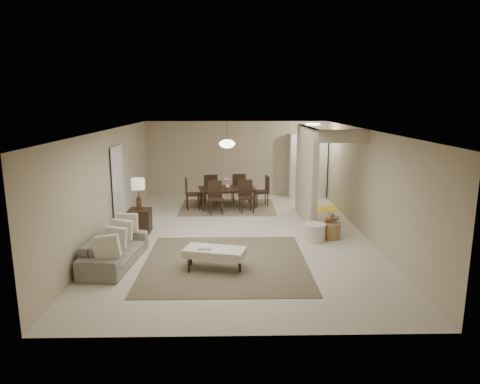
{
  "coord_description": "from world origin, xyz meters",
  "views": [
    {
      "loc": [
        -0.16,
        -9.79,
        3.12
      ],
      "look_at": [
        0.04,
        0.02,
        1.05
      ],
      "focal_mm": 32.0,
      "sensor_mm": 36.0,
      "label": 1
    }
  ],
  "objects_px": {
    "side_table": "(140,221)",
    "pantry_cabinet": "(307,166)",
    "round_pouf": "(314,232)",
    "wicker_basket": "(331,231)",
    "sofa": "(115,250)",
    "ottoman_bench": "(215,253)",
    "dining_table": "(227,198)"
  },
  "relations": [
    {
      "from": "side_table",
      "to": "wicker_basket",
      "type": "height_order",
      "value": "side_table"
    },
    {
      "from": "pantry_cabinet",
      "to": "sofa",
      "type": "height_order",
      "value": "pantry_cabinet"
    },
    {
      "from": "pantry_cabinet",
      "to": "sofa",
      "type": "distance_m",
      "value": 7.68
    },
    {
      "from": "ottoman_bench",
      "to": "dining_table",
      "type": "xyz_separation_m",
      "value": [
        0.2,
        4.84,
        -0.03
      ]
    },
    {
      "from": "side_table",
      "to": "dining_table",
      "type": "xyz_separation_m",
      "value": [
        2.12,
        2.44,
        0.01
      ]
    },
    {
      "from": "side_table",
      "to": "wicker_basket",
      "type": "distance_m",
      "value": 4.59
    },
    {
      "from": "sofa",
      "to": "ottoman_bench",
      "type": "bearing_deg",
      "value": -93.34
    },
    {
      "from": "pantry_cabinet",
      "to": "round_pouf",
      "type": "height_order",
      "value": "pantry_cabinet"
    },
    {
      "from": "ottoman_bench",
      "to": "sofa",
      "type": "bearing_deg",
      "value": -174.65
    },
    {
      "from": "side_table",
      "to": "wicker_basket",
      "type": "xyz_separation_m",
      "value": [
        4.56,
        -0.58,
        -0.1
      ]
    },
    {
      "from": "ottoman_bench",
      "to": "side_table",
      "type": "distance_m",
      "value": 3.07
    },
    {
      "from": "side_table",
      "to": "dining_table",
      "type": "distance_m",
      "value": 3.23
    },
    {
      "from": "dining_table",
      "to": "ottoman_bench",
      "type": "bearing_deg",
      "value": -101.46
    },
    {
      "from": "sofa",
      "to": "dining_table",
      "type": "xyz_separation_m",
      "value": [
        2.17,
        4.54,
        0.01
      ]
    },
    {
      "from": "pantry_cabinet",
      "to": "ottoman_bench",
      "type": "bearing_deg",
      "value": -114.4
    },
    {
      "from": "side_table",
      "to": "round_pouf",
      "type": "distance_m",
      "value": 4.2
    },
    {
      "from": "sofa",
      "to": "side_table",
      "type": "relative_size",
      "value": 3.47
    },
    {
      "from": "pantry_cabinet",
      "to": "dining_table",
      "type": "bearing_deg",
      "value": -151.84
    },
    {
      "from": "round_pouf",
      "to": "wicker_basket",
      "type": "relative_size",
      "value": 1.17
    },
    {
      "from": "pantry_cabinet",
      "to": "ottoman_bench",
      "type": "height_order",
      "value": "pantry_cabinet"
    },
    {
      "from": "ottoman_bench",
      "to": "pantry_cabinet",
      "type": "bearing_deg",
      "value": 79.63
    },
    {
      "from": "ottoman_bench",
      "to": "round_pouf",
      "type": "distance_m",
      "value": 2.76
    },
    {
      "from": "pantry_cabinet",
      "to": "side_table",
      "type": "distance_m",
      "value": 6.16
    },
    {
      "from": "sofa",
      "to": "wicker_basket",
      "type": "relative_size",
      "value": 4.54
    },
    {
      "from": "sofa",
      "to": "side_table",
      "type": "bearing_deg",
      "value": 3.98
    },
    {
      "from": "pantry_cabinet",
      "to": "ottoman_bench",
      "type": "relative_size",
      "value": 1.71
    },
    {
      "from": "pantry_cabinet",
      "to": "side_table",
      "type": "xyz_separation_m",
      "value": [
        -4.75,
        -3.85,
        -0.76
      ]
    },
    {
      "from": "round_pouf",
      "to": "dining_table",
      "type": "distance_m",
      "value": 3.78
    },
    {
      "from": "sofa",
      "to": "ottoman_bench",
      "type": "height_order",
      "value": "sofa"
    },
    {
      "from": "dining_table",
      "to": "pantry_cabinet",
      "type": "bearing_deg",
      "value": 19.1
    },
    {
      "from": "round_pouf",
      "to": "wicker_basket",
      "type": "height_order",
      "value": "round_pouf"
    },
    {
      "from": "side_table",
      "to": "pantry_cabinet",
      "type": "bearing_deg",
      "value": 39.03
    }
  ]
}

